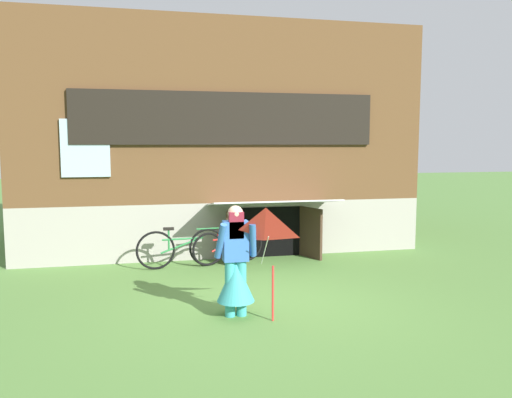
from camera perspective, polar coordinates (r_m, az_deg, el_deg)
The scene contains 6 objects.
ground_plane at distance 7.81m, azimuth 0.69°, elevation -11.44°, with size 60.00×60.00×0.00m, color #56843D.
log_house at distance 12.67m, azimuth -4.91°, elevation 6.59°, with size 8.54×5.75×4.91m.
person at distance 7.04m, azimuth -2.29°, elevation -7.97°, with size 0.61×0.52×1.54m.
kite at distance 6.55m, azimuth 1.12°, elevation -3.91°, with size 0.78×0.70×1.50m.
bicycle_red at distance 10.15m, azimuth -3.13°, elevation -5.29°, with size 1.49×0.51×0.71m.
bicycle_green at distance 9.88m, azimuth -8.29°, elevation -5.44°, with size 1.74×0.20×0.79m.
Camera 1 is at (-1.73, -7.24, 2.37)m, focal length 35.74 mm.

